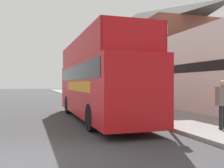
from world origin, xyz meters
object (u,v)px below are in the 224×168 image
at_px(lamp_post_nearest, 164,51).
at_px(pedestrian_second, 223,100).
at_px(tour_bus, 98,83).
at_px(lamp_post_third, 87,68).
at_px(lamp_post_second, 111,64).
at_px(parked_car_ahead_of_bus, 85,99).

bearing_deg(lamp_post_nearest, pedestrian_second, -68.06).
distance_m(tour_bus, lamp_post_third, 14.53).
xyz_separation_m(tour_bus, lamp_post_second, (2.55, 5.89, 1.46)).
xyz_separation_m(pedestrian_second, lamp_post_nearest, (-1.04, 2.58, 2.08)).
distance_m(tour_bus, pedestrian_second, 6.18).
xyz_separation_m(parked_car_ahead_of_bus, pedestrian_second, (2.72, -12.61, 0.62)).
relative_size(tour_bus, parked_car_ahead_of_bus, 2.57).
bearing_deg(lamp_post_third, lamp_post_nearest, -89.72).
distance_m(tour_bus, lamp_post_second, 6.58).
height_order(lamp_post_nearest, lamp_post_second, lamp_post_nearest).
height_order(tour_bus, pedestrian_second, tour_bus).
height_order(parked_car_ahead_of_bus, lamp_post_second, lamp_post_second).
distance_m(lamp_post_nearest, lamp_post_third, 16.69).
xyz_separation_m(tour_bus, lamp_post_nearest, (2.50, -2.46, 1.46)).
bearing_deg(lamp_post_third, tour_bus, -99.66).
height_order(tour_bus, lamp_post_third, lamp_post_third).
bearing_deg(pedestrian_second, lamp_post_nearest, 111.94).
relative_size(parked_car_ahead_of_bus, lamp_post_second, 0.90).
distance_m(tour_bus, lamp_post_nearest, 3.80).
xyz_separation_m(lamp_post_nearest, lamp_post_third, (-0.08, 16.69, 0.22)).
bearing_deg(pedestrian_second, parked_car_ahead_of_bus, 102.15).
xyz_separation_m(parked_car_ahead_of_bus, lamp_post_second, (1.73, -1.69, 2.69)).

